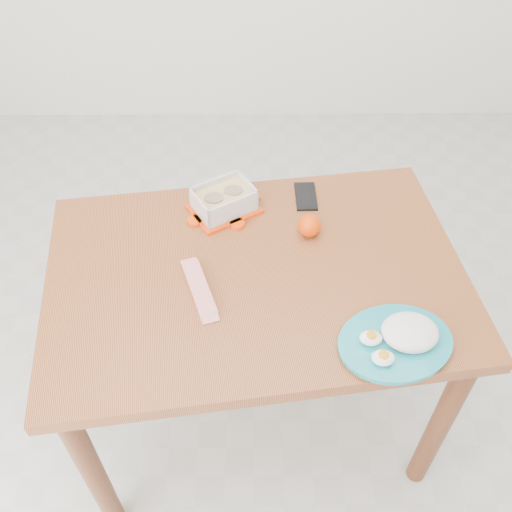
{
  "coord_description": "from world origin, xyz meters",
  "views": [
    {
      "loc": [
        -0.0,
        -1.14,
        1.88
      ],
      "look_at": [
        0.01,
        -0.15,
        0.81
      ],
      "focal_mm": 40.0,
      "sensor_mm": 36.0,
      "label": 1
    }
  ],
  "objects_px": {
    "dining_table": "(256,298)",
    "orange_fruit": "(310,226)",
    "smartphone": "(306,196)",
    "food_container": "(224,200)",
    "rice_plate": "(400,338)"
  },
  "relations": [
    {
      "from": "dining_table",
      "to": "smartphone",
      "type": "xyz_separation_m",
      "value": [
        0.15,
        0.3,
        0.11
      ]
    },
    {
      "from": "dining_table",
      "to": "rice_plate",
      "type": "xyz_separation_m",
      "value": [
        0.34,
        -0.23,
        0.13
      ]
    },
    {
      "from": "smartphone",
      "to": "rice_plate",
      "type": "bearing_deg",
      "value": -71.6
    },
    {
      "from": "dining_table",
      "to": "orange_fruit",
      "type": "bearing_deg",
      "value": 35.21
    },
    {
      "from": "dining_table",
      "to": "rice_plate",
      "type": "bearing_deg",
      "value": -42.33
    },
    {
      "from": "food_container",
      "to": "orange_fruit",
      "type": "relative_size",
      "value": 3.59
    },
    {
      "from": "dining_table",
      "to": "orange_fruit",
      "type": "height_order",
      "value": "orange_fruit"
    },
    {
      "from": "dining_table",
      "to": "food_container",
      "type": "bearing_deg",
      "value": 102.91
    },
    {
      "from": "food_container",
      "to": "rice_plate",
      "type": "bearing_deg",
      "value": -79.01
    },
    {
      "from": "orange_fruit",
      "to": "rice_plate",
      "type": "bearing_deg",
      "value": -63.52
    },
    {
      "from": "orange_fruit",
      "to": "smartphone",
      "type": "height_order",
      "value": "orange_fruit"
    },
    {
      "from": "orange_fruit",
      "to": "rice_plate",
      "type": "xyz_separation_m",
      "value": [
        0.19,
        -0.37,
        -0.01
      ]
    },
    {
      "from": "dining_table",
      "to": "smartphone",
      "type": "distance_m",
      "value": 0.35
    },
    {
      "from": "food_container",
      "to": "rice_plate",
      "type": "xyz_separation_m",
      "value": [
        0.43,
        -0.47,
        -0.01
      ]
    },
    {
      "from": "dining_table",
      "to": "rice_plate",
      "type": "height_order",
      "value": "rice_plate"
    }
  ]
}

